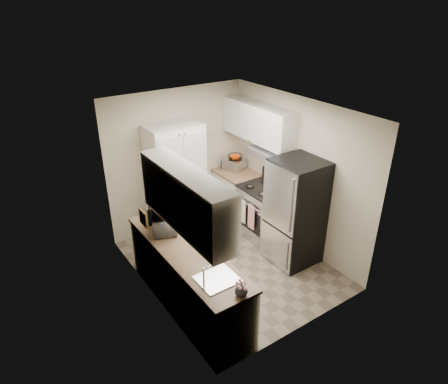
# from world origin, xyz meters

# --- Properties ---
(ground) EXTENTS (3.20, 3.20, 0.00)m
(ground) POSITION_xyz_m (0.00, 0.00, 0.00)
(ground) COLOR #7A6B56
(ground) RESTS_ON ground
(room_shell) EXTENTS (2.64, 3.24, 2.52)m
(room_shell) POSITION_xyz_m (-0.02, -0.01, 1.63)
(room_shell) COLOR #B6AD93
(room_shell) RESTS_ON ground
(pantry_cabinet) EXTENTS (0.90, 0.55, 2.00)m
(pantry_cabinet) POSITION_xyz_m (-0.20, 1.32, 1.00)
(pantry_cabinet) COLOR silver
(pantry_cabinet) RESTS_ON ground
(base_cabinet_left) EXTENTS (0.60, 2.30, 0.88)m
(base_cabinet_left) POSITION_xyz_m (-0.99, -0.43, 0.44)
(base_cabinet_left) COLOR silver
(base_cabinet_left) RESTS_ON ground
(countertop_left) EXTENTS (0.63, 2.33, 0.04)m
(countertop_left) POSITION_xyz_m (-0.99, -0.43, 0.90)
(countertop_left) COLOR #846647
(countertop_left) RESTS_ON base_cabinet_left
(base_cabinet_right) EXTENTS (0.60, 0.80, 0.88)m
(base_cabinet_right) POSITION_xyz_m (0.99, 1.19, 0.44)
(base_cabinet_right) COLOR silver
(base_cabinet_right) RESTS_ON ground
(countertop_right) EXTENTS (0.63, 0.83, 0.04)m
(countertop_right) POSITION_xyz_m (0.99, 1.19, 0.90)
(countertop_right) COLOR #846647
(countertop_right) RESTS_ON base_cabinet_right
(electric_range) EXTENTS (0.71, 0.78, 1.13)m
(electric_range) POSITION_xyz_m (0.97, 0.39, 0.48)
(electric_range) COLOR #B7B7BC
(electric_range) RESTS_ON ground
(refrigerator) EXTENTS (0.70, 0.72, 1.70)m
(refrigerator) POSITION_xyz_m (0.94, -0.41, 0.85)
(refrigerator) COLOR #B7B7BC
(refrigerator) RESTS_ON ground
(microwave) EXTENTS (0.49, 0.57, 0.27)m
(microwave) POSITION_xyz_m (-1.00, 0.16, 1.05)
(microwave) COLOR #B1B0B5
(microwave) RESTS_ON countertop_left
(wine_bottle) EXTENTS (0.07, 0.07, 0.29)m
(wine_bottle) POSITION_xyz_m (-1.11, 0.39, 1.06)
(wine_bottle) COLOR black
(wine_bottle) RESTS_ON countertop_left
(flower_vase) EXTENTS (0.19, 0.19, 0.15)m
(flower_vase) POSITION_xyz_m (-0.92, -1.52, 1.00)
(flower_vase) COLOR silver
(flower_vase) RESTS_ON countertop_left
(cutting_board) EXTENTS (0.11, 0.26, 0.33)m
(cutting_board) POSITION_xyz_m (-0.91, 0.69, 1.09)
(cutting_board) COLOR #418533
(cutting_board) RESTS_ON countertop_left
(toaster_oven) EXTENTS (0.41, 0.45, 0.21)m
(toaster_oven) POSITION_xyz_m (1.02, 1.33, 1.03)
(toaster_oven) COLOR #A5A4A9
(toaster_oven) RESTS_ON countertop_right
(fruit_basket) EXTENTS (0.28, 0.28, 0.12)m
(fruit_basket) POSITION_xyz_m (1.03, 1.32, 1.19)
(fruit_basket) COLOR #E75006
(fruit_basket) RESTS_ON toaster_oven
(kitchen_mat) EXTENTS (0.79, 1.02, 0.01)m
(kitchen_mat) POSITION_xyz_m (-0.07, 0.56, 0.01)
(kitchen_mat) COLOR beige
(kitchen_mat) RESTS_ON ground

